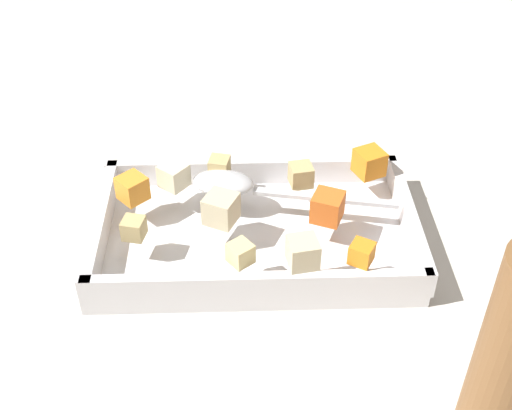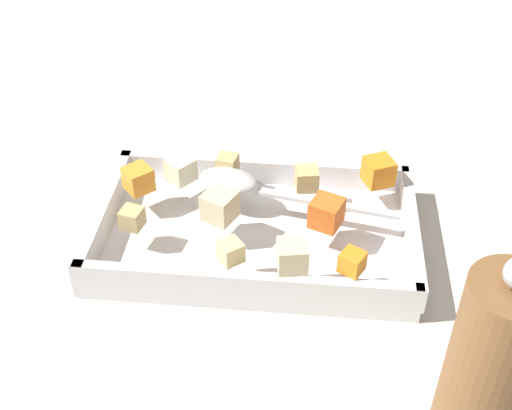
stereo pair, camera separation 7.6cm
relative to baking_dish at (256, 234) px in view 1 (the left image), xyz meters
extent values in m
plane|color=beige|center=(0.00, 0.01, -0.01)|extent=(4.00, 4.00, 0.00)
cube|color=silver|center=(0.00, 0.00, -0.01)|extent=(0.36, 0.21, 0.01)
cube|color=silver|center=(0.00, -0.10, 0.02)|extent=(0.36, 0.01, 0.03)
cube|color=silver|center=(0.00, 0.10, 0.02)|extent=(0.36, 0.01, 0.03)
cube|color=silver|center=(-0.18, 0.00, 0.02)|extent=(0.01, 0.21, 0.03)
cube|color=silver|center=(0.18, 0.00, 0.02)|extent=(0.01, 0.21, 0.03)
cube|color=orange|center=(-0.14, -0.07, 0.05)|extent=(0.04, 0.04, 0.03)
cube|color=orange|center=(-0.11, 0.08, 0.04)|extent=(0.03, 0.03, 0.02)
cube|color=orange|center=(-0.08, 0.02, 0.05)|extent=(0.04, 0.04, 0.03)
cube|color=orange|center=(0.14, -0.03, 0.05)|extent=(0.04, 0.04, 0.03)
cube|color=tan|center=(0.04, -0.07, 0.04)|extent=(0.03, 0.03, 0.02)
cube|color=#E0CC89|center=(0.02, 0.08, 0.04)|extent=(0.03, 0.03, 0.02)
cube|color=tan|center=(0.13, 0.04, 0.04)|extent=(0.03, 0.03, 0.02)
cube|color=beige|center=(0.04, 0.01, 0.05)|extent=(0.04, 0.04, 0.03)
cube|color=beige|center=(0.10, -0.05, 0.05)|extent=(0.04, 0.04, 0.03)
cube|color=beige|center=(-0.05, 0.08, 0.05)|extent=(0.04, 0.04, 0.03)
cube|color=tan|center=(-0.05, -0.05, 0.05)|extent=(0.03, 0.03, 0.03)
ellipsoid|color=silver|center=(0.04, -0.04, 0.04)|extent=(0.08, 0.06, 0.02)
cube|color=silver|center=(-0.08, -0.02, 0.04)|extent=(0.17, 0.04, 0.01)
camera|label=1|loc=(0.02, 0.59, 0.52)|focal=47.31mm
camera|label=2|loc=(-0.06, 0.59, 0.52)|focal=47.31mm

